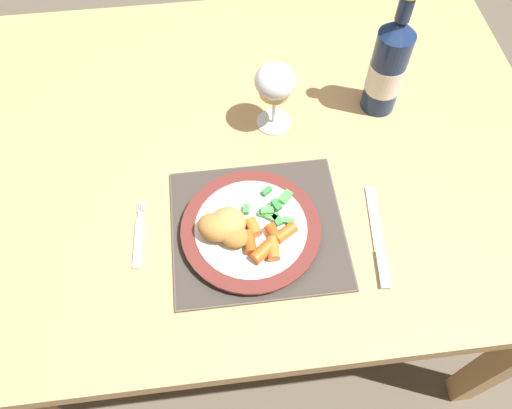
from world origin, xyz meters
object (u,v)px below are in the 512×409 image
Objects in this scene: table_knife at (379,244)px; bottle at (388,67)px; dinner_plate at (251,230)px; fork at (139,238)px; dining_table at (257,167)px; wine_glass at (275,84)px.

table_knife is 0.36m from bottle.
dinner_plate is at bearing 167.47° from table_knife.
fork is (-0.20, 0.01, -0.01)m from dinner_plate.
dinner_plate is 0.20m from fork.
wine_glass is (0.04, 0.04, 0.20)m from dining_table.
dinner_plate is at bearing -137.33° from bottle.
bottle is (0.27, 0.07, 0.20)m from dining_table.
bottle is at bearing 5.71° from wine_glass.
wine_glass is at bearing -174.29° from bottle.
wine_glass reaches higher than dining_table.
dinner_plate is 1.82× the size of fork.
bottle is (0.51, 0.27, 0.11)m from fork.
dining_table is at bearing 40.08° from fork.
bottle is (0.31, 0.28, 0.09)m from dinner_plate.
dinner_plate reaches higher than table_knife.
table_knife is 1.37× the size of wine_glass.
dinner_plate reaches higher than dining_table.
table_knife is at bearing -54.87° from dining_table.
table_knife is at bearing -103.69° from bottle.
table_knife is at bearing -64.47° from wine_glass.
dining_table is 4.79× the size of dinner_plate.
bottle reaches higher than dinner_plate.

